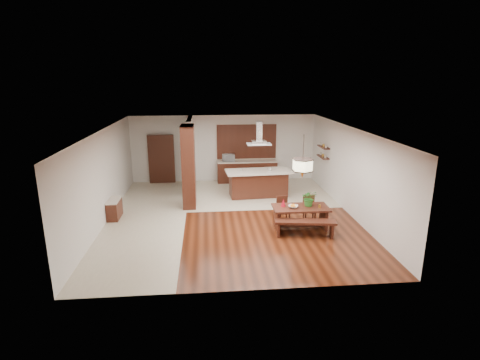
{
  "coord_description": "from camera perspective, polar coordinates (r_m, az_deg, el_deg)",
  "views": [
    {
      "loc": [
        -0.78,
        -11.66,
        4.5
      ],
      "look_at": [
        0.3,
        0.0,
        1.25
      ],
      "focal_mm": 28.0,
      "sensor_mm": 36.0,
      "label": 1
    }
  ],
  "objects": [
    {
      "name": "dining_chair_right",
      "position": [
        12.12,
        10.54,
        -4.38
      ],
      "size": [
        0.4,
        0.4,
        0.85
      ],
      "primitive_type": null,
      "rotation": [
        0.0,
        0.0,
        -0.06
      ],
      "color": "black",
      "rests_on": "ground"
    },
    {
      "name": "gold_ornament",
      "position": [
        11.48,
        12.03,
        -3.91
      ],
      "size": [
        0.09,
        0.09,
        0.1
      ],
      "primitive_type": "cylinder",
      "rotation": [
        0.0,
        0.0,
        -0.42
      ],
      "color": "gold",
      "rests_on": "dining_table"
    },
    {
      "name": "shelf_lower",
      "position": [
        15.31,
        12.52,
        3.46
      ],
      "size": [
        0.26,
        0.9,
        0.04
      ],
      "primitive_type": "cube",
      "color": "black",
      "rests_on": "room_shell"
    },
    {
      "name": "dining_table",
      "position": [
        11.52,
        9.2,
        -4.92
      ],
      "size": [
        1.69,
        0.85,
        0.7
      ],
      "rotation": [
        0.0,
        0.0,
        -0.01
      ],
      "color": "black",
      "rests_on": "ground"
    },
    {
      "name": "soffit_band",
      "position": [
        11.79,
        -1.46,
        7.64
      ],
      "size": [
        8.0,
        9.0,
        0.02
      ],
      "primitive_type": "cube",
      "color": "#401C10",
      "rests_on": "room_shell"
    },
    {
      "name": "hallway_console",
      "position": [
        12.93,
        -18.59,
        -4.21
      ],
      "size": [
        0.37,
        0.88,
        0.63
      ],
      "primitive_type": "cube",
      "color": "black",
      "rests_on": "ground"
    },
    {
      "name": "kitchen_window",
      "position": [
        16.45,
        1.0,
        5.88
      ],
      "size": [
        2.6,
        0.08,
        1.5
      ],
      "primitive_type": "cube",
      "color": "#A26930",
      "rests_on": "room_shell"
    },
    {
      "name": "rear_counter",
      "position": [
        16.45,
        1.08,
        1.35
      ],
      "size": [
        2.6,
        0.62,
        0.95
      ],
      "color": "black",
      "rests_on": "ground"
    },
    {
      "name": "dining_bench",
      "position": [
        11.08,
        9.89,
        -7.3
      ],
      "size": [
        1.79,
        0.63,
        0.49
      ],
      "primitive_type": null,
      "rotation": [
        0.0,
        0.0,
        -0.14
      ],
      "color": "black",
      "rests_on": "ground"
    },
    {
      "name": "pendant_lantern",
      "position": [
        11.05,
        9.58,
        3.52
      ],
      "size": [
        0.64,
        0.64,
        1.31
      ],
      "primitive_type": null,
      "color": "#F2EBBA",
      "rests_on": "room_shell"
    },
    {
      "name": "foliage_plant",
      "position": [
        11.5,
        10.51,
        -2.72
      ],
      "size": [
        0.5,
        0.45,
        0.5
      ],
      "primitive_type": "imported",
      "rotation": [
        0.0,
        0.0,
        -0.14
      ],
      "color": "#2C7226",
      "rests_on": "dining_table"
    },
    {
      "name": "napkin_cone",
      "position": [
        11.39,
        6.63,
        -3.45
      ],
      "size": [
        0.19,
        0.19,
        0.24
      ],
      "primitive_type": "cone",
      "rotation": [
        0.0,
        0.0,
        -0.31
      ],
      "color": "maroon",
      "rests_on": "dining_table"
    },
    {
      "name": "kitchen_island",
      "position": [
        14.45,
        2.81,
        -0.46
      ],
      "size": [
        2.57,
        1.25,
        1.03
      ],
      "rotation": [
        0.0,
        0.0,
        0.07
      ],
      "color": "black",
      "rests_on": "ground"
    },
    {
      "name": "partition_stub",
      "position": [
        15.28,
        -7.53,
        3.86
      ],
      "size": [
        0.18,
        2.4,
        2.9
      ],
      "primitive_type": "cube",
      "color": "silver",
      "rests_on": "ground"
    },
    {
      "name": "fruit_bowl",
      "position": [
        11.34,
        8.1,
        -4.03
      ],
      "size": [
        0.38,
        0.38,
        0.07
      ],
      "primitive_type": "imported",
      "rotation": [
        0.0,
        0.0,
        -0.4
      ],
      "color": "beige",
      "rests_on": "dining_table"
    },
    {
      "name": "tile_kitchen",
      "position": [
        14.99,
        2.73,
        -1.95
      ],
      "size": [
        5.5,
        4.0,
        0.01
      ],
      "primitive_type": "cube",
      "color": "beige",
      "rests_on": "ground"
    },
    {
      "name": "range_hood",
      "position": [
        14.04,
        2.91,
        7.16
      ],
      "size": [
        0.9,
        0.55,
        0.87
      ],
      "primitive_type": null,
      "color": "silver",
      "rests_on": "room_shell"
    },
    {
      "name": "tile_hallway",
      "position": [
        12.65,
        -13.97,
        -5.79
      ],
      "size": [
        2.5,
        9.0,
        0.01
      ],
      "primitive_type": "cube",
      "color": "beige",
      "rests_on": "ground"
    },
    {
      "name": "room_shell",
      "position": [
        11.93,
        -1.44,
        3.72
      ],
      "size": [
        9.0,
        9.04,
        2.92
      ],
      "color": "#3A170A",
      "rests_on": "ground"
    },
    {
      "name": "hallway_doorway",
      "position": [
        16.53,
        -11.86,
        3.13
      ],
      "size": [
        1.1,
        0.2,
        2.1
      ],
      "primitive_type": "cube",
      "color": "black",
      "rests_on": "ground"
    },
    {
      "name": "island_cup",
      "position": [
        14.31,
        4.58,
        1.63
      ],
      "size": [
        0.14,
        0.14,
        0.1
      ],
      "primitive_type": "imported",
      "rotation": [
        0.0,
        0.0,
        -0.19
      ],
      "color": "silver",
      "rests_on": "kitchen_island"
    },
    {
      "name": "microwave",
      "position": [
        16.26,
        -1.78,
        3.43
      ],
      "size": [
        0.54,
        0.37,
        0.3
      ],
      "primitive_type": "imported",
      "rotation": [
        0.0,
        0.0,
        -0.0
      ],
      "color": "silver",
      "rests_on": "rear_counter"
    },
    {
      "name": "shelf_upper",
      "position": [
        15.24,
        12.61,
        4.93
      ],
      "size": [
        0.26,
        0.9,
        0.04
      ],
      "primitive_type": "cube",
      "color": "black",
      "rests_on": "room_shell"
    },
    {
      "name": "partition_pier",
      "position": [
        13.23,
        -7.84,
        2.04
      ],
      "size": [
        0.45,
        1.0,
        2.9
      ],
      "primitive_type": "cube",
      "color": "black",
      "rests_on": "ground"
    },
    {
      "name": "dining_chair_left",
      "position": [
        11.94,
        6.63,
        -4.57
      ],
      "size": [
        0.41,
        0.41,
        0.84
      ],
      "primitive_type": null,
      "rotation": [
        0.0,
        0.0,
        0.1
      ],
      "color": "black",
      "rests_on": "ground"
    }
  ]
}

